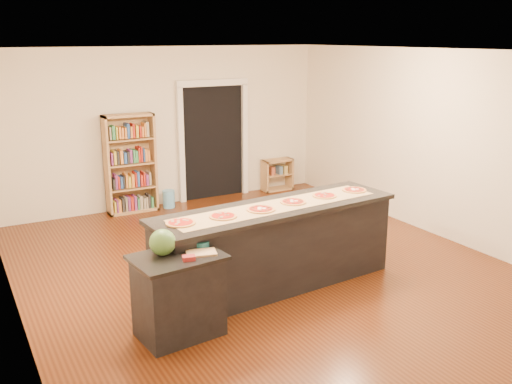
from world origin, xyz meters
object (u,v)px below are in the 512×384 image
low_shelf (277,175)px  waste_bin (169,199)px  side_counter (179,295)px  watermelon (163,242)px  kitchen_island (276,246)px  bookshelf (130,164)px

low_shelf → waste_bin: (-2.32, -0.09, -0.15)m
side_counter → watermelon: bearing=136.1°
kitchen_island → bookshelf: 3.90m
kitchen_island → waste_bin: bearing=84.9°
bookshelf → watermelon: (-0.98, -4.29, 0.15)m
side_counter → watermelon: (-0.11, 0.09, 0.56)m
low_shelf → watermelon: size_ratio=2.34×
kitchen_island → side_counter: 1.57m
kitchen_island → waste_bin: size_ratio=9.95×
side_counter → watermelon: watermelon is taller
bookshelf → low_shelf: 3.00m
side_counter → watermelon: 0.58m
side_counter → low_shelf: 5.83m
kitchen_island → waste_bin: kitchen_island is taller
waste_bin → bookshelf: bearing=173.6°
watermelon → side_counter: bearing=-38.3°
side_counter → bookshelf: size_ratio=0.51×
side_counter → waste_bin: bearing=65.1°
bookshelf → kitchen_island: bearing=-81.1°
side_counter → bookshelf: (0.87, 4.38, 0.41)m
waste_bin → side_counter: bearing=-109.2°
waste_bin → watermelon: size_ratio=1.18×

